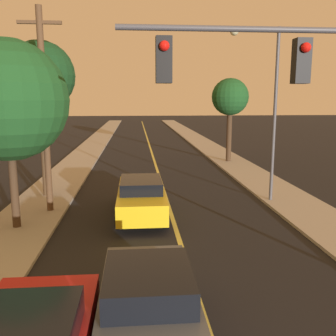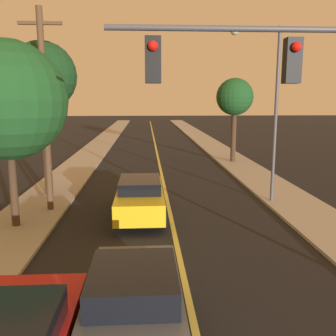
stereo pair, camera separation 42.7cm
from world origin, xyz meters
name	(u,v)px [view 1 (the left image)]	position (x,y,z in m)	size (l,w,h in m)	color
road_surface	(149,143)	(0.00, 36.00, 0.01)	(8.35, 80.00, 0.01)	black
sidewalk_left	(95,143)	(-5.42, 36.00, 0.06)	(2.50, 80.00, 0.12)	#9E998E
sidewalk_right	(201,142)	(5.42, 36.00, 0.06)	(2.50, 80.00, 0.12)	#9E998E
car_near_lane_front	(148,306)	(-1.17, 3.68, 0.84)	(1.84, 4.00, 1.60)	#474C51
car_near_lane_second	(141,196)	(-1.17, 11.58, 0.78)	(1.87, 4.84, 1.49)	gold
traffic_signal_mast	(317,99)	(2.45, 5.22, 4.47)	(6.37, 0.42, 5.97)	#47474C
streetlamp_right	(264,91)	(4.03, 13.03, 4.78)	(2.10, 0.36, 7.24)	#47474C
utility_pole_left	(44,108)	(-4.77, 12.26, 4.13)	(1.60, 0.24, 7.70)	#513823
tree_left_near	(41,77)	(-5.44, 14.76, 5.41)	(3.00, 3.00, 6.86)	#4C3823
tree_left_far	(7,101)	(-5.49, 10.35, 4.42)	(3.97, 3.97, 6.29)	#3D2B1C
tree_right_near	(230,98)	(5.23, 23.42, 4.55)	(2.55, 2.55, 5.78)	#3D2B1C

